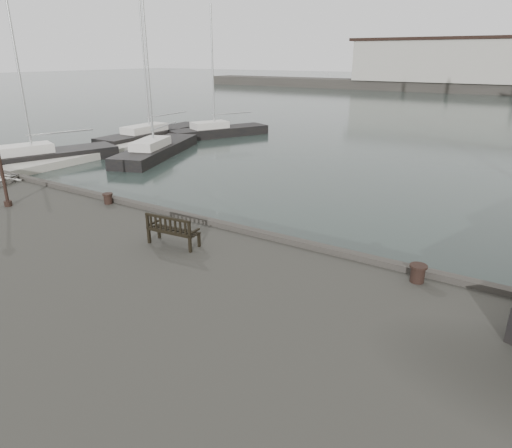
{
  "coord_description": "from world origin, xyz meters",
  "views": [
    {
      "loc": [
        8.27,
        -11.88,
        7.12
      ],
      "look_at": [
        0.93,
        -0.5,
        2.1
      ],
      "focal_mm": 32.0,
      "sensor_mm": 36.0,
      "label": 1
    }
  ],
  "objects_px": {
    "bollard_left": "(108,199)",
    "yacht_b": "(155,136)",
    "yacht_c": "(157,152)",
    "yacht_d": "(219,134)",
    "bollard_right": "(418,273)",
    "bench": "(173,236)",
    "yacht_a": "(42,160)"
  },
  "relations": [
    {
      "from": "yacht_c",
      "to": "bench",
      "type": "bearing_deg",
      "value": -64.52
    },
    {
      "from": "bench",
      "to": "bollard_right",
      "type": "xyz_separation_m",
      "value": [
        7.02,
        1.61,
        -0.07
      ]
    },
    {
      "from": "bench",
      "to": "bollard_right",
      "type": "bearing_deg",
      "value": 7.7
    },
    {
      "from": "yacht_b",
      "to": "yacht_c",
      "type": "relative_size",
      "value": 1.1
    },
    {
      "from": "yacht_d",
      "to": "yacht_a",
      "type": "bearing_deg",
      "value": -77.52
    },
    {
      "from": "bollard_right",
      "to": "yacht_b",
      "type": "bearing_deg",
      "value": 146.33
    },
    {
      "from": "bench",
      "to": "bollard_left",
      "type": "relative_size",
      "value": 4.07
    },
    {
      "from": "bollard_left",
      "to": "yacht_c",
      "type": "xyz_separation_m",
      "value": [
        -10.43,
        13.27,
        -1.53
      ]
    },
    {
      "from": "bench",
      "to": "yacht_d",
      "type": "height_order",
      "value": "yacht_d"
    },
    {
      "from": "bollard_left",
      "to": "yacht_b",
      "type": "bearing_deg",
      "value": 130.57
    },
    {
      "from": "bollard_left",
      "to": "bollard_right",
      "type": "relative_size",
      "value": 0.89
    },
    {
      "from": "bollard_right",
      "to": "yacht_d",
      "type": "height_order",
      "value": "yacht_d"
    },
    {
      "from": "yacht_a",
      "to": "bench",
      "type": "bearing_deg",
      "value": -3.81
    },
    {
      "from": "bollard_left",
      "to": "yacht_c",
      "type": "distance_m",
      "value": 16.95
    },
    {
      "from": "yacht_a",
      "to": "bollard_right",
      "type": "bearing_deg",
      "value": 4.76
    },
    {
      "from": "bollard_right",
      "to": "yacht_a",
      "type": "distance_m",
      "value": 28.47
    },
    {
      "from": "bollard_right",
      "to": "yacht_b",
      "type": "xyz_separation_m",
      "value": [
        -27.92,
        18.6,
        -1.55
      ]
    },
    {
      "from": "yacht_b",
      "to": "yacht_d",
      "type": "xyz_separation_m",
      "value": [
        3.89,
        4.46,
        -0.01
      ]
    },
    {
      "from": "bench",
      "to": "yacht_c",
      "type": "bearing_deg",
      "value": 130.69
    },
    {
      "from": "bench",
      "to": "yacht_d",
      "type": "xyz_separation_m",
      "value": [
        -17.0,
        24.67,
        -1.63
      ]
    },
    {
      "from": "bench",
      "to": "bollard_right",
      "type": "relative_size",
      "value": 3.61
    },
    {
      "from": "yacht_d",
      "to": "bench",
      "type": "bearing_deg",
      "value": -30.56
    },
    {
      "from": "bench",
      "to": "yacht_c",
      "type": "distance_m",
      "value": 21.67
    },
    {
      "from": "bench",
      "to": "yacht_c",
      "type": "relative_size",
      "value": 0.12
    },
    {
      "from": "yacht_d",
      "to": "yacht_c",
      "type": "bearing_deg",
      "value": -56.42
    },
    {
      "from": "bollard_left",
      "to": "yacht_b",
      "type": "height_order",
      "value": "yacht_b"
    },
    {
      "from": "yacht_c",
      "to": "yacht_d",
      "type": "xyz_separation_m",
      "value": [
        -1.48,
        9.64,
        -0.01
      ]
    },
    {
      "from": "yacht_b",
      "to": "yacht_a",
      "type": "bearing_deg",
      "value": -89.67
    },
    {
      "from": "bench",
      "to": "yacht_a",
      "type": "height_order",
      "value": "yacht_a"
    },
    {
      "from": "yacht_c",
      "to": "yacht_d",
      "type": "relative_size",
      "value": 1.19
    },
    {
      "from": "bollard_left",
      "to": "bench",
      "type": "bearing_deg",
      "value": -19.04
    },
    {
      "from": "bench",
      "to": "yacht_c",
      "type": "height_order",
      "value": "yacht_c"
    }
  ]
}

